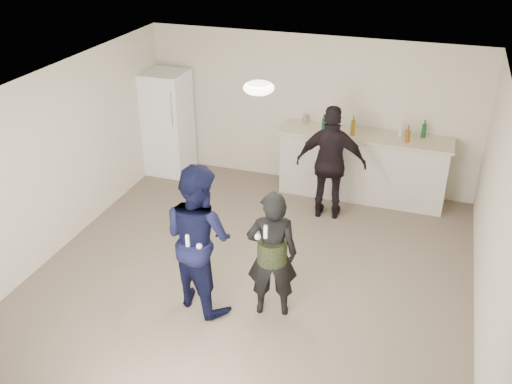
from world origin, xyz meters
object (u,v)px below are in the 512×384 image
(shaker, at_px, (305,119))
(spectator, at_px, (331,163))
(man, at_px, (199,238))
(counter, at_px, (362,167))
(fridge, at_px, (168,123))
(woman, at_px, (272,255))

(shaker, relative_size, spectator, 0.10)
(man, bearing_deg, counter, -88.12)
(counter, bearing_deg, shaker, 171.80)
(fridge, distance_m, shaker, 2.41)
(shaker, bearing_deg, man, -96.19)
(counter, bearing_deg, fridge, -178.81)
(counter, bearing_deg, woman, -99.24)
(shaker, distance_m, spectator, 1.15)
(shaker, bearing_deg, fridge, -174.84)
(shaker, xyz_separation_m, man, (-0.38, -3.47, -0.26))
(woman, distance_m, spectator, 2.46)
(counter, relative_size, shaker, 15.29)
(shaker, xyz_separation_m, spectator, (0.64, -0.91, -0.29))
(counter, xyz_separation_m, man, (-1.38, -3.33, 0.39))
(shaker, height_order, woman, woman)
(man, height_order, spectator, man)
(man, bearing_deg, fridge, -34.00)
(shaker, bearing_deg, woman, -81.91)
(woman, bearing_deg, man, -9.19)
(counter, distance_m, fridge, 3.40)
(spectator, bearing_deg, man, 62.70)
(fridge, height_order, man, man)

